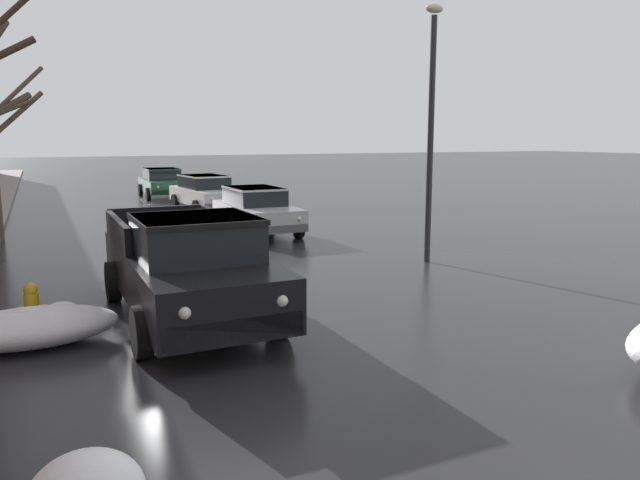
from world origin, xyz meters
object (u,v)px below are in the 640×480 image
Objects in this scene: sedan_white_parked_kerbside_mid at (205,192)px; fire_hydrant at (32,305)px; street_lamp_post at (431,122)px; sedan_green_parked_far_down_block at (162,182)px; sedan_silver_parked_kerbside_close at (256,209)px; pickup_truck_black_approaching_near_lane at (188,266)px.

sedan_white_parked_kerbside_mid is 6.39× the size of fire_hydrant.
street_lamp_post reaches higher than fire_hydrant.
street_lamp_post is (8.45, 1.53, 2.91)m from fire_hydrant.
fire_hydrant is at bearing -106.13° from sedan_green_parked_far_down_block.
sedan_green_parked_far_down_block is at bearing 73.87° from fire_hydrant.
sedan_green_parked_far_down_block is (-0.52, 6.27, -0.00)m from sedan_white_parked_kerbside_mid.
sedan_silver_parked_kerbside_close is 0.70× the size of street_lamp_post.
street_lamp_post is (2.26, -5.71, 2.52)m from sedan_silver_parked_kerbside_close.
sedan_silver_parked_kerbside_close is 6.53m from sedan_white_parked_kerbside_mid.
sedan_silver_parked_kerbside_close is 6.64m from street_lamp_post.
pickup_truck_black_approaching_near_lane is at bearing -99.62° from sedan_green_parked_far_down_block.
street_lamp_post is at bearing -81.83° from sedan_green_parked_far_down_block.
sedan_white_parked_kerbside_mid is at bearing 65.35° from fire_hydrant.
fire_hydrant is at bearing -114.65° from sedan_white_parked_kerbside_mid.
sedan_white_parked_kerbside_mid is 15.16m from fire_hydrant.
sedan_green_parked_far_down_block is 0.72× the size of street_lamp_post.
pickup_truck_black_approaching_near_lane reaches higher than sedan_white_parked_kerbside_mid.
pickup_truck_black_approaching_near_lane is 14.96m from sedan_white_parked_kerbside_mid.
pickup_truck_black_approaching_near_lane is 7.49× the size of fire_hydrant.
sedan_silver_parked_kerbside_close is at bearing 63.65° from pickup_truck_black_approaching_near_lane.
pickup_truck_black_approaching_near_lane is 0.91× the size of street_lamp_post.
fire_hydrant is at bearing -169.74° from street_lamp_post.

